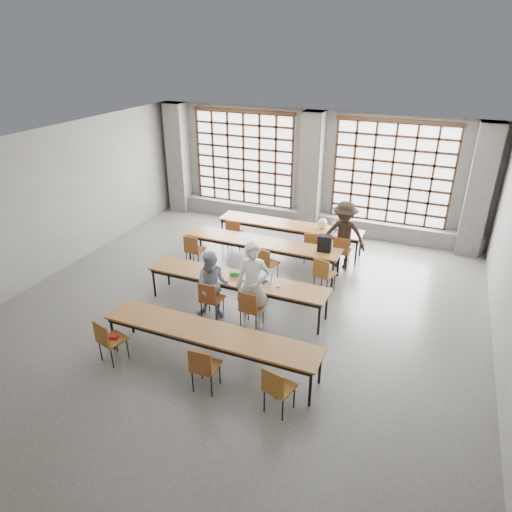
% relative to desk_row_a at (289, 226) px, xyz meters
% --- Properties ---
extents(floor, '(11.00, 11.00, 0.00)m').
position_rel_desk_row_a_xyz_m(floor, '(0.07, -3.59, -0.66)').
color(floor, '#464644').
rests_on(floor, ground).
extents(ceiling, '(11.00, 11.00, 0.00)m').
position_rel_desk_row_a_xyz_m(ceiling, '(0.07, -3.59, 2.84)').
color(ceiling, silver).
rests_on(ceiling, floor).
extents(wall_back, '(10.00, 0.00, 10.00)m').
position_rel_desk_row_a_xyz_m(wall_back, '(0.07, 1.91, 1.09)').
color(wall_back, slate).
rests_on(wall_back, floor).
extents(wall_left, '(0.00, 11.00, 11.00)m').
position_rel_desk_row_a_xyz_m(wall_left, '(-4.93, -3.59, 1.09)').
color(wall_left, slate).
rests_on(wall_left, floor).
extents(column_left, '(0.60, 0.55, 3.50)m').
position_rel_desk_row_a_xyz_m(column_left, '(-4.43, 1.63, 1.09)').
color(column_left, '#535350').
rests_on(column_left, floor).
extents(column_mid, '(0.60, 0.55, 3.50)m').
position_rel_desk_row_a_xyz_m(column_mid, '(0.07, 1.63, 1.09)').
color(column_mid, '#535350').
rests_on(column_mid, floor).
extents(column_right, '(0.60, 0.55, 3.50)m').
position_rel_desk_row_a_xyz_m(column_right, '(4.57, 1.63, 1.09)').
color(column_right, '#535350').
rests_on(column_right, floor).
extents(window_left, '(3.32, 0.12, 3.00)m').
position_rel_desk_row_a_xyz_m(window_left, '(-2.18, 1.83, 1.24)').
color(window_left, white).
rests_on(window_left, wall_back).
extents(window_right, '(3.32, 0.12, 3.00)m').
position_rel_desk_row_a_xyz_m(window_right, '(2.32, 1.83, 1.24)').
color(window_right, white).
rests_on(window_right, wall_back).
extents(sill_ledge, '(9.80, 0.35, 0.50)m').
position_rel_desk_row_a_xyz_m(sill_ledge, '(0.07, 1.71, -0.41)').
color(sill_ledge, '#535350').
rests_on(sill_ledge, floor).
extents(desk_row_a, '(4.00, 0.70, 0.73)m').
position_rel_desk_row_a_xyz_m(desk_row_a, '(0.00, 0.00, 0.00)').
color(desk_row_a, brown).
rests_on(desk_row_a, floor).
extents(desk_row_b, '(4.00, 0.70, 0.73)m').
position_rel_desk_row_a_xyz_m(desk_row_b, '(-0.27, -1.37, 0.00)').
color(desk_row_b, brown).
rests_on(desk_row_b, floor).
extents(desk_row_c, '(4.00, 0.70, 0.73)m').
position_rel_desk_row_a_xyz_m(desk_row_c, '(-0.05, -3.34, 0.00)').
color(desk_row_c, brown).
rests_on(desk_row_c, floor).
extents(desk_row_d, '(4.00, 0.70, 0.73)m').
position_rel_desk_row_a_xyz_m(desk_row_d, '(0.36, -5.29, 0.00)').
color(desk_row_d, brown).
rests_on(desk_row_d, floor).
extents(chair_back_left, '(0.49, 0.50, 0.88)m').
position_rel_desk_row_a_xyz_m(chair_back_left, '(-1.38, -0.63, -0.13)').
color(chair_back_left, brown).
rests_on(chair_back_left, floor).
extents(chair_back_mid, '(0.52, 0.52, 0.88)m').
position_rel_desk_row_a_xyz_m(chair_back_mid, '(0.82, -0.63, -0.13)').
color(chair_back_mid, brown).
rests_on(chair_back_mid, floor).
extents(chair_back_right, '(0.42, 0.43, 0.88)m').
position_rel_desk_row_a_xyz_m(chair_back_right, '(1.60, -0.63, -0.13)').
color(chair_back_right, brown).
rests_on(chair_back_right, floor).
extents(chair_mid_left, '(0.43, 0.43, 0.88)m').
position_rel_desk_row_a_xyz_m(chair_mid_left, '(-1.87, -2.00, -0.13)').
color(chair_mid_left, brown).
rests_on(chair_mid_left, floor).
extents(chair_mid_centre, '(0.52, 0.52, 0.88)m').
position_rel_desk_row_a_xyz_m(chair_mid_centre, '(0.11, -2.00, -0.13)').
color(chair_mid_centre, brown).
rests_on(chair_mid_centre, floor).
extents(chair_mid_right, '(0.52, 0.52, 0.88)m').
position_rel_desk_row_a_xyz_m(chair_mid_right, '(1.51, -2.00, -0.13)').
color(chair_mid_right, brown).
rests_on(chair_mid_right, floor).
extents(chair_front_left, '(0.42, 0.43, 0.88)m').
position_rel_desk_row_a_xyz_m(chair_front_left, '(-0.35, -3.97, -0.13)').
color(chair_front_left, brown).
rests_on(chair_front_left, floor).
extents(chair_front_right, '(0.44, 0.44, 0.88)m').
position_rel_desk_row_a_xyz_m(chair_front_right, '(0.55, -3.97, -0.13)').
color(chair_front_right, brown).
rests_on(chair_front_right, floor).
extents(chair_near_left, '(0.52, 0.52, 0.88)m').
position_rel_desk_row_a_xyz_m(chair_near_left, '(-1.37, -5.91, -0.13)').
color(chair_near_left, brown).
rests_on(chair_near_left, floor).
extents(chair_near_mid, '(0.44, 0.45, 0.88)m').
position_rel_desk_row_a_xyz_m(chair_near_mid, '(0.56, -5.92, -0.13)').
color(chair_near_mid, maroon).
rests_on(chair_near_mid, floor).
extents(chair_near_right, '(0.50, 0.50, 0.88)m').
position_rel_desk_row_a_xyz_m(chair_near_right, '(1.84, -5.92, -0.13)').
color(chair_near_right, brown).
rests_on(chair_near_right, floor).
extents(student_male, '(0.77, 0.61, 1.85)m').
position_rel_desk_row_a_xyz_m(student_male, '(0.55, -3.84, 0.26)').
color(student_male, silver).
rests_on(student_male, floor).
extents(student_female, '(0.83, 0.71, 1.48)m').
position_rel_desk_row_a_xyz_m(student_female, '(-0.35, -3.84, 0.08)').
color(student_female, '#19214C').
rests_on(student_female, floor).
extents(student_back, '(1.16, 0.71, 1.75)m').
position_rel_desk_row_a_xyz_m(student_back, '(1.60, -0.50, 0.21)').
color(student_back, black).
rests_on(student_back, floor).
extents(laptop_front, '(0.43, 0.39, 0.26)m').
position_rel_desk_row_a_xyz_m(laptop_front, '(0.52, -3.23, 0.13)').
color(laptop_front, '#AFAFB4').
rests_on(laptop_front, desk_row_c).
extents(laptop_back, '(0.44, 0.41, 0.26)m').
position_rel_desk_row_a_xyz_m(laptop_back, '(1.33, 0.11, 0.13)').
color(laptop_back, '#B8B8BD').
rests_on(laptop_back, desk_row_a).
extents(mouse, '(0.11, 0.09, 0.04)m').
position_rel_desk_row_a_xyz_m(mouse, '(0.90, -3.36, 0.08)').
color(mouse, silver).
rests_on(mouse, desk_row_c).
extents(green_box, '(0.27, 0.16, 0.09)m').
position_rel_desk_row_a_xyz_m(green_box, '(-0.10, -3.26, 0.11)').
color(green_box, '#2F852B').
rests_on(green_box, desk_row_c).
extents(phone, '(0.14, 0.11, 0.01)m').
position_rel_desk_row_a_xyz_m(phone, '(0.13, -3.44, 0.07)').
color(phone, black).
rests_on(phone, desk_row_c).
extents(paper_sheet_a, '(0.32, 0.24, 0.00)m').
position_rel_desk_row_a_xyz_m(paper_sheet_a, '(-0.87, -1.32, 0.07)').
color(paper_sheet_a, white).
rests_on(paper_sheet_a, desk_row_b).
extents(paper_sheet_b, '(0.32, 0.25, 0.00)m').
position_rel_desk_row_a_xyz_m(paper_sheet_b, '(-0.57, -1.42, 0.07)').
color(paper_sheet_b, silver).
rests_on(paper_sheet_b, desk_row_b).
extents(backpack, '(0.33, 0.22, 0.40)m').
position_rel_desk_row_a_xyz_m(backpack, '(1.33, -1.32, 0.27)').
color(backpack, black).
rests_on(backpack, desk_row_b).
extents(plastic_bag, '(0.27, 0.22, 0.29)m').
position_rel_desk_row_a_xyz_m(plastic_bag, '(0.90, 0.05, 0.21)').
color(plastic_bag, white).
rests_on(plastic_bag, desk_row_a).
extents(red_pouch, '(0.21, 0.13, 0.06)m').
position_rel_desk_row_a_xyz_m(red_pouch, '(-1.34, -5.84, -0.16)').
color(red_pouch, '#A91420').
rests_on(red_pouch, chair_near_left).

